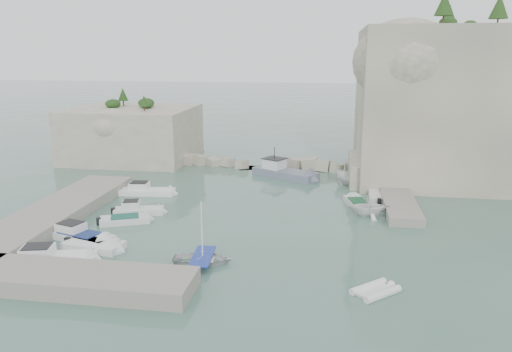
# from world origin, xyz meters

# --- Properties ---
(ground) EXTENTS (400.00, 400.00, 0.00)m
(ground) POSITION_xyz_m (0.00, 0.00, 0.00)
(ground) COLOR #4E7566
(ground) RESTS_ON ground
(cliff_east) EXTENTS (26.00, 22.00, 17.00)m
(cliff_east) POSITION_xyz_m (23.00, 23.00, 8.50)
(cliff_east) COLOR beige
(cliff_east) RESTS_ON ground
(cliff_terrace) EXTENTS (8.00, 10.00, 2.50)m
(cliff_terrace) POSITION_xyz_m (13.00, 18.00, 1.25)
(cliff_terrace) COLOR beige
(cliff_terrace) RESTS_ON ground
(outcrop_west) EXTENTS (16.00, 14.00, 7.00)m
(outcrop_west) POSITION_xyz_m (-20.00, 25.00, 3.50)
(outcrop_west) COLOR beige
(outcrop_west) RESTS_ON ground
(quay_west) EXTENTS (5.00, 24.00, 1.10)m
(quay_west) POSITION_xyz_m (-17.00, -1.00, 0.55)
(quay_west) COLOR #9E9689
(quay_west) RESTS_ON ground
(quay_south) EXTENTS (18.00, 4.00, 1.10)m
(quay_south) POSITION_xyz_m (-10.00, -12.50, 0.55)
(quay_south) COLOR #9E9689
(quay_south) RESTS_ON ground
(ledge_east) EXTENTS (3.00, 16.00, 0.80)m
(ledge_east) POSITION_xyz_m (13.50, 10.00, 0.40)
(ledge_east) COLOR #9E9689
(ledge_east) RESTS_ON ground
(breakwater) EXTENTS (28.00, 3.00, 1.40)m
(breakwater) POSITION_xyz_m (-1.00, 22.00, 0.70)
(breakwater) COLOR beige
(breakwater) RESTS_ON ground
(motorboat_a) EXTENTS (6.31, 2.44, 1.40)m
(motorboat_a) POSITION_xyz_m (-11.78, 8.35, 0.00)
(motorboat_a) COLOR white
(motorboat_a) RESTS_ON ground
(motorboat_b) EXTENTS (5.10, 2.76, 1.40)m
(motorboat_b) POSITION_xyz_m (-10.20, 2.08, 0.00)
(motorboat_b) COLOR silver
(motorboat_b) RESTS_ON ground
(motorboat_c) EXTENTS (4.90, 3.35, 0.70)m
(motorboat_c) POSITION_xyz_m (-10.47, -0.42, 0.00)
(motorboat_c) COLOR silver
(motorboat_c) RESTS_ON ground
(motorboat_d) EXTENTS (6.71, 3.78, 1.40)m
(motorboat_d) POSITION_xyz_m (-12.37, -4.76, 0.00)
(motorboat_d) COLOR white
(motorboat_d) RESTS_ON ground
(motorboat_e) EXTENTS (5.17, 2.73, 0.70)m
(motorboat_e) POSITION_xyz_m (-10.38, -6.36, 0.00)
(motorboat_e) COLOR white
(motorboat_e) RESTS_ON ground
(motorboat_f) EXTENTS (6.93, 3.54, 1.40)m
(motorboat_f) POSITION_xyz_m (-12.12, -9.21, 0.00)
(motorboat_f) COLOR white
(motorboat_f) RESTS_ON ground
(rowboat) EXTENTS (4.34, 3.27, 0.85)m
(rowboat) POSITION_xyz_m (-1.66, -7.58, 0.00)
(rowboat) COLOR white
(rowboat) RESTS_ON ground
(inflatable_dinghy) EXTENTS (3.34, 3.23, 0.44)m
(inflatable_dinghy) POSITION_xyz_m (9.98, -10.30, 0.00)
(inflatable_dinghy) COLOR white
(inflatable_dinghy) RESTS_ON ground
(tender_east_a) EXTENTS (4.23, 3.80, 1.99)m
(tender_east_a) POSITION_xyz_m (10.44, 4.93, 0.00)
(tender_east_a) COLOR white
(tender_east_a) RESTS_ON ground
(tender_east_b) EXTENTS (2.95, 5.33, 0.70)m
(tender_east_b) POSITION_xyz_m (9.66, 7.34, 0.00)
(tender_east_b) COLOR silver
(tender_east_b) RESTS_ON ground
(tender_east_c) EXTENTS (1.96, 5.64, 0.70)m
(tender_east_c) POSITION_xyz_m (11.77, 11.01, 0.00)
(tender_east_c) COLOR silver
(tender_east_c) RESTS_ON ground
(tender_east_d) EXTENTS (5.16, 2.61, 1.90)m
(tender_east_d) POSITION_xyz_m (9.90, 15.37, 0.00)
(tender_east_d) COLOR white
(tender_east_d) RESTS_ON ground
(work_boat) EXTENTS (8.91, 6.53, 2.20)m
(work_boat) POSITION_xyz_m (1.63, 17.89, 0.00)
(work_boat) COLOR slate
(work_boat) RESTS_ON ground
(rowboat_mast) EXTENTS (0.10, 0.10, 4.20)m
(rowboat_mast) POSITION_xyz_m (-1.66, -7.58, 2.53)
(rowboat_mast) COLOR white
(rowboat_mast) RESTS_ON rowboat
(vegetation) EXTENTS (53.48, 13.88, 13.40)m
(vegetation) POSITION_xyz_m (17.83, 24.40, 17.93)
(vegetation) COLOR #1E4219
(vegetation) RESTS_ON ground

